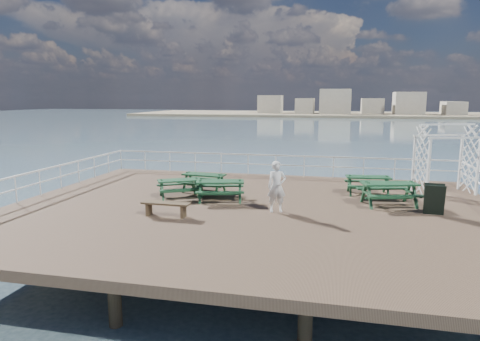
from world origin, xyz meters
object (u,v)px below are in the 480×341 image
at_px(picnic_table_e, 389,189).
at_px(trellis_arbor, 445,162).
at_px(flat_bench_near, 166,206).
at_px(picnic_table_d, 204,179).
at_px(person, 277,187).
at_px(picnic_table_b, 220,186).
at_px(picnic_table_c, 368,181).
at_px(picnic_table_a, 179,184).

distance_m(picnic_table_e, trellis_arbor, 3.83).
relative_size(picnic_table_e, flat_bench_near, 1.40).
height_order(picnic_table_d, person, person).
bearing_deg(person, trellis_arbor, 15.84).
relative_size(picnic_table_b, flat_bench_near, 1.27).
bearing_deg(picnic_table_d, picnic_table_c, 15.62).
bearing_deg(flat_bench_near, picnic_table_d, 89.78).
height_order(picnic_table_c, trellis_arbor, trellis_arbor).
xyz_separation_m(picnic_table_a, flat_bench_near, (0.58, -2.81, -0.17)).
distance_m(picnic_table_a, picnic_table_b, 1.80).
distance_m(picnic_table_e, person, 4.41).
distance_m(picnic_table_d, flat_bench_near, 4.03).
bearing_deg(picnic_table_a, person, -47.03).
relative_size(picnic_table_a, picnic_table_b, 1.00).
height_order(picnic_table_d, picnic_table_e, picnic_table_e).
relative_size(trellis_arbor, person, 1.62).
bearing_deg(picnic_table_c, picnic_table_a, -168.48).
height_order(picnic_table_e, trellis_arbor, trellis_arbor).
bearing_deg(trellis_arbor, flat_bench_near, -168.43).
bearing_deg(picnic_table_b, picnic_table_e, -7.67).
xyz_separation_m(picnic_table_b, picnic_table_c, (5.75, 2.44, -0.02)).
xyz_separation_m(picnic_table_c, picnic_table_d, (-6.87, -1.02, 0.01)).
relative_size(picnic_table_a, flat_bench_near, 1.27).
xyz_separation_m(picnic_table_b, flat_bench_near, (-1.21, -2.61, -0.21)).
xyz_separation_m(picnic_table_b, picnic_table_e, (6.41, 0.68, 0.05)).
xyz_separation_m(picnic_table_d, trellis_arbor, (10.04, 2.06, 0.74)).
bearing_deg(picnic_table_c, picnic_table_b, -162.03).
relative_size(picnic_table_b, picnic_table_c, 1.12).
distance_m(trellis_arbor, person, 8.01).
bearing_deg(picnic_table_a, picnic_table_c, -12.61).
bearing_deg(flat_bench_near, picnic_table_b, 66.21).
xyz_separation_m(picnic_table_a, picnic_table_c, (7.54, 2.23, 0.03)).
bearing_deg(picnic_table_c, flat_bench_near, -149.06).
height_order(picnic_table_e, person, person).
bearing_deg(picnic_table_d, picnic_table_a, -111.75).
relative_size(picnic_table_c, flat_bench_near, 1.13).
relative_size(picnic_table_d, picnic_table_e, 0.83).
xyz_separation_m(picnic_table_b, trellis_arbor, (8.93, 3.48, 0.73)).
height_order(picnic_table_e, flat_bench_near, picnic_table_e).
bearing_deg(picnic_table_d, flat_bench_near, -84.14).
bearing_deg(picnic_table_b, picnic_table_c, 9.25).
distance_m(picnic_table_d, person, 4.37).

